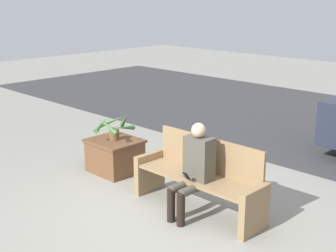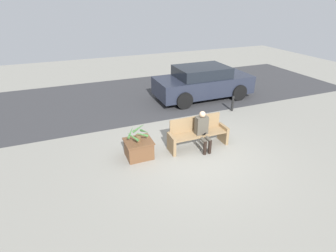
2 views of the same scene
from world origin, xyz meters
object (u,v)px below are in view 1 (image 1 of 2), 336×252
bench (200,177)px  planter_box (115,154)px  person_seated (194,166)px  potted_plant (114,126)px

bench → planter_box: bearing=177.5°
bench → person_seated: (0.06, -0.19, 0.22)m
bench → potted_plant: size_ratio=2.92×
planter_box → person_seated: bearing=-8.2°
person_seated → planter_box: (-1.91, 0.27, -0.38)m
person_seated → planter_box: 1.96m
bench → person_seated: size_ratio=1.55×
planter_box → bench: bearing=-2.5°
potted_plant → person_seated: bearing=-8.3°
planter_box → potted_plant: bearing=146.2°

